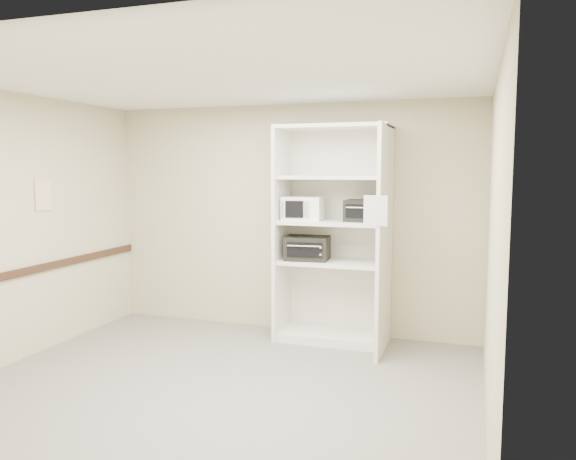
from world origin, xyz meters
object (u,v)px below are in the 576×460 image
(microwave, at_px, (303,208))
(toaster_oven_upper, at_px, (365,211))
(shelving_unit, at_px, (337,242))
(toaster_oven_lower, at_px, (307,248))

(microwave, bearing_deg, toaster_oven_upper, -0.55)
(shelving_unit, relative_size, toaster_oven_lower, 5.04)
(shelving_unit, relative_size, microwave, 5.54)
(microwave, xyz_separation_m, toaster_oven_upper, (0.70, 0.04, -0.01))
(microwave, height_order, toaster_oven_lower, microwave)
(shelving_unit, xyz_separation_m, toaster_oven_lower, (-0.33, -0.04, -0.08))
(toaster_oven_upper, bearing_deg, toaster_oven_lower, -172.32)
(microwave, relative_size, toaster_oven_lower, 0.91)
(microwave, relative_size, toaster_oven_upper, 1.06)
(toaster_oven_upper, bearing_deg, shelving_unit, -175.88)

